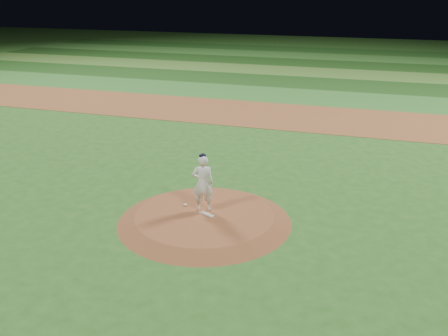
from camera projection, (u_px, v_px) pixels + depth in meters
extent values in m
plane|color=#295F1E|center=(205.00, 221.00, 15.84)|extent=(120.00, 120.00, 0.00)
cube|color=brown|center=(289.00, 116.00, 28.32)|extent=(70.00, 6.00, 0.02)
cube|color=#2F6F28|center=(305.00, 97.00, 33.23)|extent=(70.00, 5.00, 0.02)
cube|color=#1A4516|center=(315.00, 83.00, 37.69)|extent=(70.00, 5.00, 0.02)
cube|color=#43752A|center=(324.00, 73.00, 42.15)|extent=(70.00, 5.00, 0.02)
cube|color=#1A4315|center=(331.00, 64.00, 46.61)|extent=(70.00, 5.00, 0.02)
cube|color=#306D27|center=(336.00, 57.00, 51.07)|extent=(70.00, 5.00, 0.02)
cube|color=#1D4E19|center=(341.00, 51.00, 55.53)|extent=(70.00, 5.00, 0.02)
cone|color=brown|center=(205.00, 218.00, 15.79)|extent=(5.50, 5.50, 0.25)
cube|color=silver|center=(207.00, 214.00, 15.71)|extent=(0.57, 0.34, 0.03)
ellipsoid|color=white|center=(185.00, 205.00, 16.34)|extent=(0.12, 0.12, 0.07)
imported|color=white|center=(203.00, 183.00, 15.71)|extent=(0.79, 0.66, 1.86)
ellipsoid|color=black|center=(203.00, 156.00, 15.39)|extent=(0.22, 0.22, 0.15)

